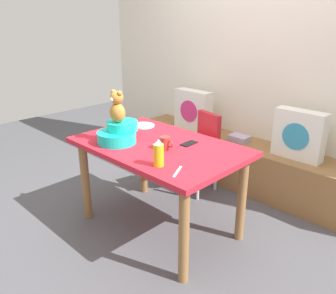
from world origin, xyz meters
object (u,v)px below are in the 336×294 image
pillow_floral_left (193,110)px  ketchup_bottle (159,153)px  book_stack (239,138)px  teddy_bear (117,107)px  dinner_plate_near (143,126)px  coffee_mug (165,143)px  infant_seat_teal (119,133)px  dining_table (159,157)px  highchair (198,141)px  cell_phone (189,143)px  pillow_floral_right (299,135)px

pillow_floral_left → ketchup_bottle: 1.72m
book_stack → teddy_bear: 1.47m
pillow_floral_left → teddy_bear: 1.43m
teddy_bear → dinner_plate_near: 0.52m
ketchup_bottle → coffee_mug: 0.31m
infant_seat_teal → book_stack: bearing=80.5°
dining_table → infant_seat_teal: bearing=-144.3°
highchair → cell_phone: size_ratio=5.49×
teddy_bear → highchair: bearing=87.1°
dining_table → pillow_floral_left: bearing=119.1°
pillow_floral_right → infant_seat_teal: bearing=-122.5°
book_stack → teddy_bear: teddy_bear is taller
cell_phone → pillow_floral_left: bearing=126.3°
pillow_floral_right → teddy_bear: size_ratio=1.76×
book_stack → coffee_mug: size_ratio=1.67×
book_stack → dining_table: size_ratio=0.15×
highchair → cell_phone: (0.37, -0.57, 0.22)m
pillow_floral_left → coffee_mug: bearing=-57.8°
highchair → infant_seat_teal: 0.96m
dining_table → ketchup_bottle: 0.45m
ketchup_bottle → dinner_plate_near: bearing=144.8°
ketchup_bottle → coffee_mug: size_ratio=1.54×
pillow_floral_right → book_stack: (-0.62, 0.02, -0.19)m
dining_table → highchair: size_ratio=1.66×
highchair → teddy_bear: teddy_bear is taller
pillow_floral_right → infant_seat_teal: same height
pillow_floral_left → ketchup_bottle: ketchup_bottle is taller
coffee_mug → pillow_floral_right: bearing=67.8°
pillow_floral_left → cell_phone: 1.27m
pillow_floral_left → cell_phone: size_ratio=3.06×
pillow_floral_right → teddy_bear: 1.62m
coffee_mug → pillow_floral_left: bearing=122.2°
dining_table → dinner_plate_near: (-0.43, 0.23, 0.11)m
coffee_mug → cell_phone: (0.05, 0.21, -0.04)m
dining_table → teddy_bear: teddy_bear is taller
ketchup_bottle → cell_phone: bearing=106.1°
infant_seat_teal → dinner_plate_near: size_ratio=1.65×
highchair → ketchup_bottle: (0.50, -1.02, 0.31)m
pillow_floral_left → dining_table: 1.32m
infant_seat_teal → coffee_mug: size_ratio=2.75×
teddy_bear → coffee_mug: bearing=21.8°
ketchup_bottle → highchair: bearing=116.2°
pillow_floral_left → ketchup_bottle: size_ratio=2.38×
book_stack → cell_phone: cell_phone is taller
dining_table → ketchup_bottle: size_ratio=7.07×
pillow_floral_right → coffee_mug: bearing=-112.2°
pillow_floral_right → book_stack: 0.65m
book_stack → infant_seat_teal: 1.41m
highchair → coffee_mug: size_ratio=6.58×
teddy_bear → dinner_plate_near: teddy_bear is taller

